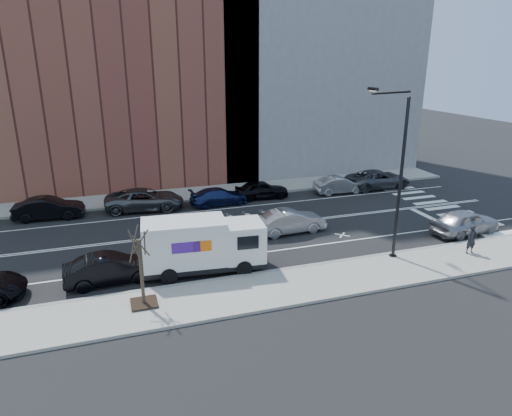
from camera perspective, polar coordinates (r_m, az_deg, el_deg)
ground at (r=30.71m, az=-2.15°, el=-2.54°), size 120.00×120.00×0.00m
sidewalk_near at (r=23.11m, az=4.08°, el=-9.77°), size 44.00×3.60×0.15m
sidewalk_far at (r=38.79m, az=-5.80°, el=1.99°), size 44.00×3.60×0.15m
curb_near at (r=24.59m, az=2.48°, el=-7.89°), size 44.00×0.25×0.17m
curb_far at (r=37.10m, az=-5.19°, el=1.26°), size 44.00×0.25×0.17m
crosswalk at (r=38.12m, az=21.61°, el=0.35°), size 3.00×14.00×0.01m
road_markings at (r=30.71m, az=-2.15°, el=-2.53°), size 40.00×8.60×0.01m
bldg_brick at (r=43.18m, az=-19.36°, el=17.46°), size 26.00×10.00×22.00m
bldg_concrete at (r=47.60m, az=6.88°, el=20.71°), size 20.00×10.00×26.00m
streetlight at (r=26.16m, az=17.10°, el=4.57°), size 0.44×4.02×9.34m
street_tree at (r=21.42m, az=-14.07°, el=-8.56°), size 1.20×1.20×3.75m
fedex_van at (r=24.29m, az=-6.71°, el=-4.54°), size 6.65×2.79×2.96m
far_parked_b at (r=35.41m, az=-24.47°, el=-0.03°), size 4.82×1.96×1.56m
far_parked_c at (r=35.16m, az=-13.75°, el=1.04°), size 6.04×3.35×1.60m
far_parked_d at (r=35.50m, az=-4.64°, el=1.46°), size 4.67×2.15×1.32m
far_parked_e at (r=36.94m, az=0.69°, el=2.32°), size 4.42×1.95×1.48m
far_parked_f at (r=39.07m, az=10.38°, el=2.87°), size 4.36×1.66×1.42m
far_parked_g at (r=41.38m, az=15.03°, el=3.52°), size 5.69×2.63×1.58m
driving_sedan at (r=29.80m, az=4.27°, el=-1.67°), size 4.77×1.93×1.54m
near_parked_rear_a at (r=24.45m, az=-17.72°, el=-7.23°), size 4.67×1.92×1.51m
near_parked_front at (r=32.46m, az=24.68°, el=-1.58°), size 4.98×2.51×1.63m
pedestrian at (r=28.97m, az=25.36°, el=-3.56°), size 0.65×0.44×1.72m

